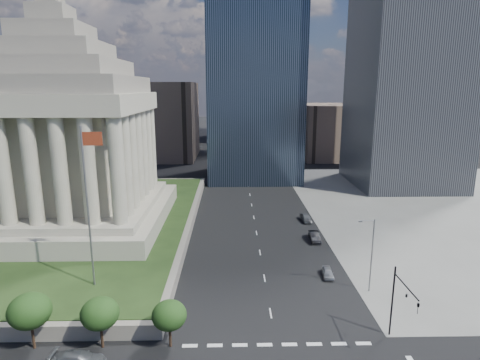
{
  "coord_description": "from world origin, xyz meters",
  "views": [
    {
      "loc": [
        -4.58,
        -22.79,
        26.23
      ],
      "look_at": [
        -3.61,
        21.9,
        15.87
      ],
      "focal_mm": 30.0,
      "sensor_mm": 36.0,
      "label": 1
    }
  ],
  "objects_px": {
    "flagpole": "(88,199)",
    "parked_sedan_far": "(306,218)",
    "street_lamp_north": "(371,251)",
    "suv_grey": "(79,360)",
    "traffic_signal_ne": "(400,299)",
    "parked_sedan_mid": "(315,237)",
    "parked_sedan_near": "(328,273)",
    "war_memorial": "(62,116)"
  },
  "relations": [
    {
      "from": "flagpole",
      "to": "parked_sedan_far",
      "type": "distance_m",
      "value": 45.24
    },
    {
      "from": "street_lamp_north",
      "to": "suv_grey",
      "type": "bearing_deg",
      "value": -156.79
    },
    {
      "from": "traffic_signal_ne",
      "to": "parked_sedan_far",
      "type": "bearing_deg",
      "value": 93.21
    },
    {
      "from": "street_lamp_north",
      "to": "suv_grey",
      "type": "height_order",
      "value": "street_lamp_north"
    },
    {
      "from": "traffic_signal_ne",
      "to": "suv_grey",
      "type": "height_order",
      "value": "traffic_signal_ne"
    },
    {
      "from": "suv_grey",
      "to": "parked_sedan_mid",
      "type": "xyz_separation_m",
      "value": [
        29.23,
        31.9,
        0.01
      ]
    },
    {
      "from": "flagpole",
      "to": "parked_sedan_near",
      "type": "relative_size",
      "value": 5.45
    },
    {
      "from": "war_memorial",
      "to": "street_lamp_north",
      "type": "height_order",
      "value": "war_memorial"
    },
    {
      "from": "war_memorial",
      "to": "flagpole",
      "type": "distance_m",
      "value": 28.16
    },
    {
      "from": "street_lamp_north",
      "to": "war_memorial",
      "type": "bearing_deg",
      "value": 154.08
    },
    {
      "from": "war_memorial",
      "to": "parked_sedan_near",
      "type": "distance_m",
      "value": 51.3
    },
    {
      "from": "street_lamp_north",
      "to": "parked_sedan_near",
      "type": "height_order",
      "value": "street_lamp_north"
    },
    {
      "from": "traffic_signal_ne",
      "to": "parked_sedan_mid",
      "type": "relative_size",
      "value": 1.69
    },
    {
      "from": "flagpole",
      "to": "suv_grey",
      "type": "xyz_separation_m",
      "value": [
        2.51,
        -13.0,
        -12.34
      ]
    },
    {
      "from": "street_lamp_north",
      "to": "parked_sedan_far",
      "type": "height_order",
      "value": "street_lamp_north"
    },
    {
      "from": "flagpole",
      "to": "suv_grey",
      "type": "distance_m",
      "value": 18.1
    },
    {
      "from": "traffic_signal_ne",
      "to": "parked_sedan_near",
      "type": "height_order",
      "value": "traffic_signal_ne"
    },
    {
      "from": "war_memorial",
      "to": "flagpole",
      "type": "relative_size",
      "value": 1.95
    },
    {
      "from": "parked_sedan_near",
      "to": "parked_sedan_far",
      "type": "bearing_deg",
      "value": 91.93
    },
    {
      "from": "flagpole",
      "to": "parked_sedan_near",
      "type": "bearing_deg",
      "value": 9.67
    },
    {
      "from": "war_memorial",
      "to": "parked_sedan_mid",
      "type": "height_order",
      "value": "war_memorial"
    },
    {
      "from": "war_memorial",
      "to": "parked_sedan_mid",
      "type": "distance_m",
      "value": 48.78
    },
    {
      "from": "suv_grey",
      "to": "parked_sedan_far",
      "type": "xyz_separation_m",
      "value": [
        29.6,
        42.37,
        -0.02
      ]
    },
    {
      "from": "parked_sedan_mid",
      "to": "traffic_signal_ne",
      "type": "bearing_deg",
      "value": -82.3
    },
    {
      "from": "flagpole",
      "to": "parked_sedan_mid",
      "type": "height_order",
      "value": "flagpole"
    },
    {
      "from": "suv_grey",
      "to": "parked_sedan_near",
      "type": "height_order",
      "value": "suv_grey"
    },
    {
      "from": "traffic_signal_ne",
      "to": "parked_sedan_near",
      "type": "bearing_deg",
      "value": 102.68
    },
    {
      "from": "parked_sedan_near",
      "to": "traffic_signal_ne",
      "type": "bearing_deg",
      "value": -72.36
    },
    {
      "from": "street_lamp_north",
      "to": "suv_grey",
      "type": "distance_m",
      "value": 35.86
    },
    {
      "from": "war_memorial",
      "to": "traffic_signal_ne",
      "type": "xyz_separation_m",
      "value": [
        46.5,
        -34.3,
        -16.15
      ]
    },
    {
      "from": "parked_sedan_near",
      "to": "parked_sedan_mid",
      "type": "bearing_deg",
      "value": 91.14
    },
    {
      "from": "flagpole",
      "to": "street_lamp_north",
      "type": "height_order",
      "value": "flagpole"
    },
    {
      "from": "street_lamp_north",
      "to": "parked_sedan_mid",
      "type": "relative_size",
      "value": 2.11
    },
    {
      "from": "flagpole",
      "to": "traffic_signal_ne",
      "type": "relative_size",
      "value": 2.5
    },
    {
      "from": "street_lamp_north",
      "to": "parked_sedan_far",
      "type": "xyz_separation_m",
      "value": [
        -3.05,
        28.37,
        -4.91
      ]
    },
    {
      "from": "war_memorial",
      "to": "suv_grey",
      "type": "xyz_separation_m",
      "value": [
        14.68,
        -37.0,
        -20.63
      ]
    },
    {
      "from": "flagpole",
      "to": "traffic_signal_ne",
      "type": "bearing_deg",
      "value": -16.71
    },
    {
      "from": "parked_sedan_near",
      "to": "parked_sedan_mid",
      "type": "xyz_separation_m",
      "value": [
        0.91,
        13.65,
        0.16
      ]
    },
    {
      "from": "flagpole",
      "to": "street_lamp_north",
      "type": "xyz_separation_m",
      "value": [
        35.16,
        1.0,
        -7.45
      ]
    },
    {
      "from": "parked_sedan_mid",
      "to": "war_memorial",
      "type": "bearing_deg",
      "value": 176.02
    },
    {
      "from": "suv_grey",
      "to": "parked_sedan_mid",
      "type": "distance_m",
      "value": 43.27
    },
    {
      "from": "traffic_signal_ne",
      "to": "suv_grey",
      "type": "xyz_separation_m",
      "value": [
        -31.82,
        -2.7,
        -4.48
      ]
    }
  ]
}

